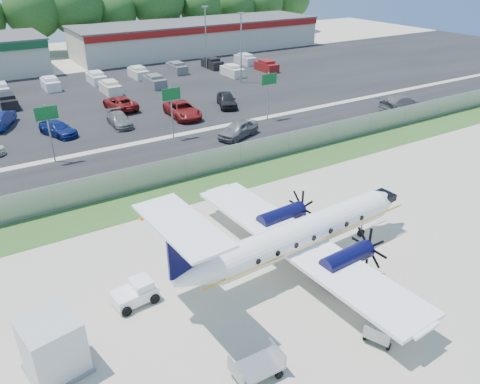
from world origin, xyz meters
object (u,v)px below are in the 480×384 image
pushback_tug (136,292)px  baggage_cart_near (257,367)px  aircraft (300,235)px  service_container (54,349)px  baggage_cart_far (383,327)px

pushback_tug → baggage_cart_near: size_ratio=1.06×
pushback_tug → baggage_cart_near: (2.57, -7.14, -0.04)m
aircraft → service_container: 13.39m
baggage_cart_near → baggage_cart_far: 6.32m
service_container → aircraft: bearing=2.7°
baggage_cart_far → aircraft: bearing=88.7°
pushback_tug → baggage_cart_far: size_ratio=0.98×
aircraft → service_container: bearing=-177.3°
aircraft → service_container: size_ratio=6.19×
baggage_cart_far → service_container: service_container is taller
baggage_cart_far → service_container: (-13.21, 5.81, 0.71)m
baggage_cart_far → service_container: 14.45m
aircraft → pushback_tug: size_ratio=7.34×
baggage_cart_near → service_container: bearing=146.1°
baggage_cart_near → service_container: (-6.99, 4.70, 0.69)m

